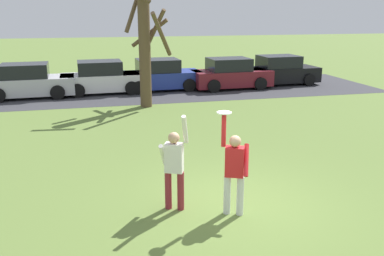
# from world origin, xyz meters

# --- Properties ---
(ground_plane) EXTENTS (120.00, 120.00, 0.00)m
(ground_plane) POSITION_xyz_m (0.00, 0.00, 0.00)
(ground_plane) COLOR olive
(person_catcher) EXTENTS (0.58, 0.50, 2.08)m
(person_catcher) POSITION_xyz_m (-0.21, -0.36, 0.98)
(person_catcher) COLOR silver
(person_catcher) RESTS_ON ground_plane
(person_defender) EXTENTS (0.64, 0.58, 2.04)m
(person_defender) POSITION_xyz_m (-1.31, 0.13, 0.98)
(person_defender) COLOR maroon
(person_defender) RESTS_ON ground_plane
(frisbee_disc) EXTENTS (0.28, 0.28, 0.02)m
(frisbee_disc) POSITION_xyz_m (-0.41, -0.27, 2.09)
(frisbee_disc) COLOR white
(frisbee_disc) RESTS_ON person_catcher
(parked_car_silver) EXTENTS (4.17, 2.17, 1.59)m
(parked_car_silver) POSITION_xyz_m (-5.81, 13.00, 0.73)
(parked_car_silver) COLOR #BCBCC1
(parked_car_silver) RESTS_ON ground_plane
(parked_car_white) EXTENTS (4.17, 2.17, 1.59)m
(parked_car_white) POSITION_xyz_m (-2.38, 13.32, 0.73)
(parked_car_white) COLOR white
(parked_car_white) RESTS_ON ground_plane
(parked_car_blue) EXTENTS (4.17, 2.17, 1.59)m
(parked_car_blue) POSITION_xyz_m (0.53, 13.46, 0.73)
(parked_car_blue) COLOR #233893
(parked_car_blue) RESTS_ON ground_plane
(parked_car_maroon) EXTENTS (4.17, 2.17, 1.59)m
(parked_car_maroon) POSITION_xyz_m (4.22, 13.05, 0.73)
(parked_car_maroon) COLOR maroon
(parked_car_maroon) RESTS_ON ground_plane
(parked_car_black) EXTENTS (4.17, 2.17, 1.59)m
(parked_car_black) POSITION_xyz_m (7.30, 13.63, 0.73)
(parked_car_black) COLOR black
(parked_car_black) RESTS_ON ground_plane
(parking_strip) EXTENTS (22.10, 6.40, 0.01)m
(parking_strip) POSITION_xyz_m (0.80, 13.28, 0.00)
(parking_strip) COLOR #38383D
(parking_strip) RESTS_ON ground_plane
(bare_tree_tall) EXTENTS (2.02, 2.31, 5.27)m
(bare_tree_tall) POSITION_xyz_m (-0.63, 9.79, 2.63)
(bare_tree_tall) COLOR brown
(bare_tree_tall) RESTS_ON ground_plane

